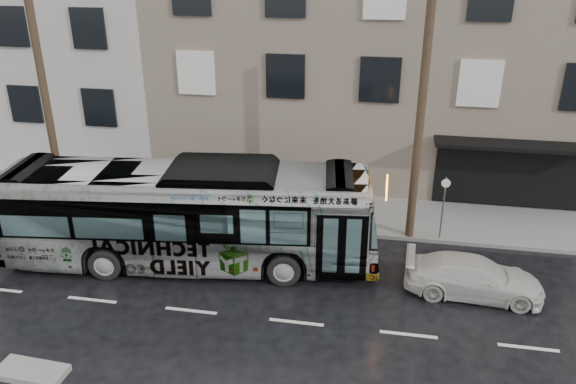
% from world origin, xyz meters
% --- Properties ---
extents(ground, '(120.00, 120.00, 0.00)m').
position_xyz_m(ground, '(0.00, 0.00, 0.00)').
color(ground, black).
rests_on(ground, ground).
extents(sidewalk, '(90.00, 3.60, 0.15)m').
position_xyz_m(sidewalk, '(0.00, 4.90, 0.07)').
color(sidewalk, gray).
rests_on(sidewalk, ground).
extents(building_taupe, '(20.00, 12.00, 11.00)m').
position_xyz_m(building_taupe, '(5.00, 12.70, 5.50)').
color(building_taupe, gray).
rests_on(building_taupe, ground).
extents(utility_pole_front, '(0.30, 0.30, 9.00)m').
position_xyz_m(utility_pole_front, '(6.50, 3.30, 4.65)').
color(utility_pole_front, '#483724').
rests_on(utility_pole_front, sidewalk).
extents(utility_pole_rear, '(0.30, 0.30, 9.00)m').
position_xyz_m(utility_pole_rear, '(-7.50, 3.30, 4.65)').
color(utility_pole_rear, '#483724').
rests_on(utility_pole_rear, sidewalk).
extents(sign_post, '(0.06, 0.06, 2.40)m').
position_xyz_m(sign_post, '(7.60, 3.30, 1.35)').
color(sign_post, slate).
rests_on(sign_post, sidewalk).
extents(bus, '(13.01, 4.44, 3.55)m').
position_xyz_m(bus, '(-1.01, 0.31, 1.78)').
color(bus, '#B2B2B2').
rests_on(bus, ground).
extents(white_sedan, '(4.28, 1.91, 1.22)m').
position_xyz_m(white_sedan, '(8.37, -0.06, 0.61)').
color(white_sedan, beige).
rests_on(white_sedan, ground).
extents(slush_pile, '(1.84, 0.90, 0.18)m').
position_xyz_m(slush_pile, '(-3.08, -5.85, 0.09)').
color(slush_pile, gray).
rests_on(slush_pile, ground).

